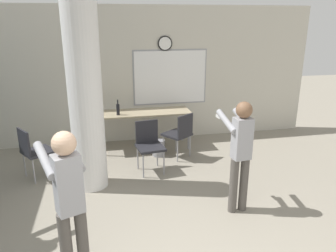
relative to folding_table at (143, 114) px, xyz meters
name	(u,v)px	position (x,y,z in m)	size (l,w,h in m)	color
wall_back	(129,76)	(-0.21, 0.56, 0.69)	(8.00, 0.15, 2.80)	beige
support_pillar	(86,99)	(-1.03, -1.43, 0.69)	(0.50, 0.50, 2.80)	white
folding_table	(143,114)	(0.00, 0.00, 0.00)	(1.87, 0.62, 0.77)	tan
bottle_on_table	(118,109)	(-0.50, -0.13, 0.17)	(0.06, 0.06, 0.30)	black
waste_bin	(159,148)	(0.22, -0.46, -0.56)	(0.24, 0.24, 0.31)	gray
chair_near_pillar	(34,149)	(-1.93, -0.99, -0.20)	(0.61, 0.61, 0.87)	#232328
chair_table_right	(180,132)	(0.59, -0.64, -0.20)	(0.61, 0.61, 0.87)	#232328
chair_table_front	(149,143)	(-0.05, -1.07, -0.20)	(0.50, 0.50, 0.87)	#232328
person_playing_front	(69,198)	(-1.15, -3.44, 0.22)	(0.51, 0.64, 1.59)	#514C47
person_playing_side	(240,148)	(0.93, -2.55, 0.19)	(0.37, 0.60, 1.54)	#514C47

